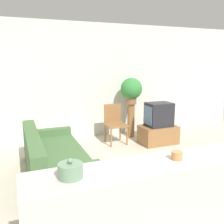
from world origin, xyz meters
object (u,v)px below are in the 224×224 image
couch (53,161)px  wooden_chair (115,122)px  potted_plant (131,89)px  decorative_bowl (70,170)px  television (159,114)px

couch → wooden_chair: (1.56, 1.24, 0.22)m
couch → potted_plant: potted_plant is taller
couch → decorative_bowl: decorative_bowl is taller
wooden_chair → potted_plant: potted_plant is taller
potted_plant → decorative_bowl: size_ratio=3.37×
couch → decorative_bowl: bearing=-94.5°
potted_plant → couch: bearing=-144.2°
television → decorative_bowl: decorative_bowl is taller
wooden_chair → decorative_bowl: (-1.73, -3.35, 0.55)m
television → wooden_chair: size_ratio=0.64×
decorative_bowl → potted_plant: bearing=58.0°
television → decorative_bowl: (-2.61, -2.93, 0.37)m
couch → wooden_chair: 2.00m
wooden_chair → decorative_bowl: decorative_bowl is taller
potted_plant → decorative_bowl: potted_plant is taller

